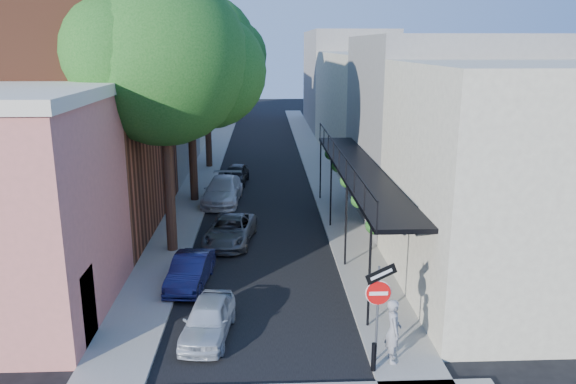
{
  "coord_description": "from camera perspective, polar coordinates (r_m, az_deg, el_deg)",
  "views": [
    {
      "loc": [
        0.14,
        -12.69,
        8.55
      ],
      "look_at": [
        1.09,
        9.2,
        2.8
      ],
      "focal_mm": 35.0,
      "sensor_mm": 36.0,
      "label": 1
    }
  ],
  "objects": [
    {
      "name": "oak_near",
      "position": [
        23.23,
        -11.46,
        12.76
      ],
      "size": [
        7.48,
        6.8,
        11.42
      ],
      "color": "#321E14",
      "rests_on": "ground"
    },
    {
      "name": "parked_car_b",
      "position": [
        20.97,
        -9.9,
        -7.9
      ],
      "size": [
        1.57,
        3.57,
        1.14
      ],
      "primitive_type": "imported",
      "rotation": [
        0.0,
        0.0,
        -0.11
      ],
      "color": "#161947",
      "rests_on": "ground"
    },
    {
      "name": "sidewalk_left",
      "position": [
        43.73,
        -7.88,
        3.37
      ],
      "size": [
        2.0,
        64.0,
        0.12
      ],
      "primitive_type": "cube",
      "color": "gray",
      "rests_on": "ground"
    },
    {
      "name": "oak_far",
      "position": [
        40.11,
        -7.72,
        14.16
      ],
      "size": [
        7.7,
        7.0,
        11.9
      ],
      "color": "#321E14",
      "rests_on": "ground"
    },
    {
      "name": "sign_post",
      "position": [
        15.44,
        9.18,
        -10.47
      ],
      "size": [
        0.89,
        0.17,
        2.99
      ],
      "color": "#595B60",
      "rests_on": "ground"
    },
    {
      "name": "sidewalk_right",
      "position": [
        43.7,
        2.63,
        3.49
      ],
      "size": [
        2.0,
        64.0,
        0.12
      ],
      "primitive_type": "cube",
      "color": "gray",
      "rests_on": "ground"
    },
    {
      "name": "parked_car_d",
      "position": [
        31.46,
        -6.64,
        0.15
      ],
      "size": [
        2.27,
        4.92,
        1.39
      ],
      "primitive_type": "imported",
      "rotation": [
        0.0,
        0.0,
        -0.07
      ],
      "color": "silver",
      "rests_on": "ground"
    },
    {
      "name": "buildings_right",
      "position": [
        43.3,
        9.44,
        9.04
      ],
      "size": [
        9.8,
        55.0,
        10.0
      ],
      "color": "beige",
      "rests_on": "ground"
    },
    {
      "name": "parked_car_c",
      "position": [
        25.08,
        -5.89,
        -3.9
      ],
      "size": [
        2.47,
        4.4,
        1.16
      ],
      "primitive_type": "imported",
      "rotation": [
        0.0,
        0.0,
        -0.13
      ],
      "color": "#525459",
      "rests_on": "ground"
    },
    {
      "name": "oak_mid",
      "position": [
        31.16,
        -9.24,
        11.77
      ],
      "size": [
        6.6,
        6.0,
        10.2
      ],
      "color": "#321E14",
      "rests_on": "ground"
    },
    {
      "name": "road_surface",
      "position": [
        43.54,
        -2.63,
        3.37
      ],
      "size": [
        6.0,
        64.0,
        0.01
      ],
      "primitive_type": "cube",
      "color": "black",
      "rests_on": "ground"
    },
    {
      "name": "parked_car_a",
      "position": [
        17.46,
        -8.12,
        -12.68
      ],
      "size": [
        1.68,
        3.44,
        1.13
      ],
      "primitive_type": "imported",
      "rotation": [
        0.0,
        0.0,
        -0.11
      ],
      "color": "#AFB7C1",
      "rests_on": "ground"
    },
    {
      "name": "pedestrian",
      "position": [
        15.98,
        10.65,
        -13.66
      ],
      "size": [
        0.46,
        0.68,
        1.82
      ],
      "primitive_type": "imported",
      "rotation": [
        0.0,
        0.0,
        1.53
      ],
      "color": "gray",
      "rests_on": "sidewalk_right"
    },
    {
      "name": "bollard",
      "position": [
        15.71,
        8.71,
        -16.24
      ],
      "size": [
        0.14,
        0.14,
        0.8
      ],
      "primitive_type": "cylinder",
      "color": "black",
      "rests_on": "sidewalk_right"
    },
    {
      "name": "buildings_left",
      "position": [
        42.67,
        -15.47,
        9.33
      ],
      "size": [
        10.1,
        59.1,
        12.0
      ],
      "color": "#D6786D",
      "rests_on": "ground"
    },
    {
      "name": "parked_car_e",
      "position": [
        35.79,
        -5.32,
        1.81
      ],
      "size": [
        1.77,
        3.67,
        1.21
      ],
      "primitive_type": "imported",
      "rotation": [
        0.0,
        0.0,
        -0.1
      ],
      "color": "black",
      "rests_on": "ground"
    }
  ]
}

